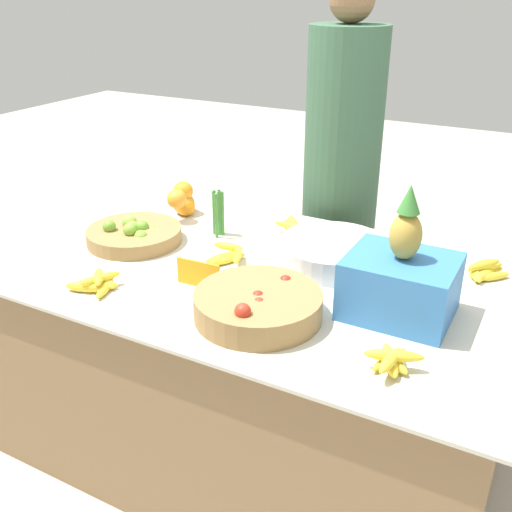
{
  "coord_description": "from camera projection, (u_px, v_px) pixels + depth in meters",
  "views": [
    {
      "loc": [
        0.88,
        -1.62,
        1.68
      ],
      "look_at": [
        0.0,
        0.0,
        0.82
      ],
      "focal_mm": 42.0,
      "sensor_mm": 36.0,
      "label": 1
    }
  ],
  "objects": [
    {
      "name": "metal_bowl",
      "position": [
        333.0,
        252.0,
        2.08
      ],
      "size": [
        0.38,
        0.38,
        0.08
      ],
      "color": "silver",
      "rests_on": "market_table"
    },
    {
      "name": "price_sign",
      "position": [
        198.0,
        274.0,
        1.92
      ],
      "size": [
        0.16,
        0.01,
        0.09
      ],
      "rotation": [
        0.0,
        0.0,
        0.05
      ],
      "color": "orange",
      "rests_on": "market_table"
    },
    {
      "name": "produce_crate",
      "position": [
        400.0,
        281.0,
        1.74
      ],
      "size": [
        0.31,
        0.26,
        0.4
      ],
      "color": "#3370B7",
      "rests_on": "market_table"
    },
    {
      "name": "veg_bundle",
      "position": [
        218.0,
        213.0,
        2.29
      ],
      "size": [
        0.05,
        0.06,
        0.18
      ],
      "color": "#4C8E42",
      "rests_on": "market_table"
    },
    {
      "name": "banana_bunch_front_right",
      "position": [
        391.0,
        359.0,
        1.52
      ],
      "size": [
        0.15,
        0.17,
        0.06
      ],
      "color": "yellow",
      "rests_on": "market_table"
    },
    {
      "name": "banana_bunch_back_center",
      "position": [
        98.0,
        283.0,
        1.91
      ],
      "size": [
        0.16,
        0.16,
        0.06
      ],
      "color": "yellow",
      "rests_on": "market_table"
    },
    {
      "name": "tomato_basket",
      "position": [
        258.0,
        305.0,
        1.75
      ],
      "size": [
        0.38,
        0.38,
        0.11
      ],
      "color": "olive",
      "rests_on": "market_table"
    },
    {
      "name": "market_table",
      "position": [
        256.0,
        362.0,
        2.22
      ],
      "size": [
        1.79,
        1.08,
        0.77
      ],
      "color": "olive",
      "rests_on": "ground_plane"
    },
    {
      "name": "banana_bunch_front_left",
      "position": [
        227.0,
        256.0,
        2.1
      ],
      "size": [
        0.16,
        0.17,
        0.05
      ],
      "color": "yellow",
      "rests_on": "market_table"
    },
    {
      "name": "banana_bunch_middle_left",
      "position": [
        293.0,
        226.0,
        2.35
      ],
      "size": [
        0.16,
        0.17,
        0.05
      ],
      "color": "yellow",
      "rests_on": "market_table"
    },
    {
      "name": "vendor_person",
      "position": [
        341.0,
        197.0,
        2.67
      ],
      "size": [
        0.33,
        0.33,
        1.69
      ],
      "color": "#385B42",
      "rests_on": "ground_plane"
    },
    {
      "name": "ground_plane",
      "position": [
        256.0,
        442.0,
        2.38
      ],
      "size": [
        12.0,
        12.0,
        0.0
      ],
      "primitive_type": "plane",
      "color": "#ADA599"
    },
    {
      "name": "lime_bowl",
      "position": [
        134.0,
        234.0,
        2.25
      ],
      "size": [
        0.35,
        0.35,
        0.1
      ],
      "color": "olive",
      "rests_on": "market_table"
    },
    {
      "name": "orange_pile",
      "position": [
        183.0,
        201.0,
        2.49
      ],
      "size": [
        0.12,
        0.19,
        0.14
      ],
      "color": "orange",
      "rests_on": "market_table"
    },
    {
      "name": "banana_bunch_middle_right",
      "position": [
        484.0,
        271.0,
        1.99
      ],
      "size": [
        0.15,
        0.16,
        0.06
      ],
      "color": "yellow",
      "rests_on": "market_table"
    }
  ]
}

